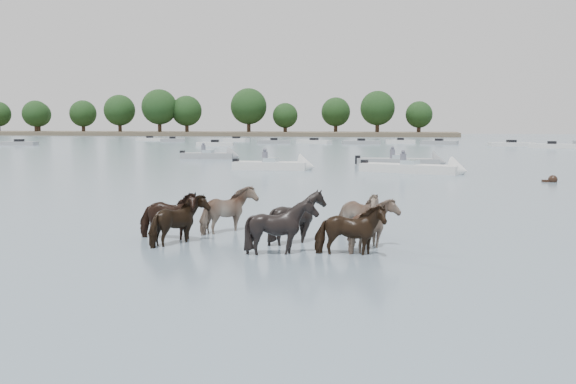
# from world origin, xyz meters

# --- Properties ---
(ground) EXTENTS (400.00, 400.00, 0.00)m
(ground) POSITION_xyz_m (0.00, 0.00, 0.00)
(ground) COLOR slate
(ground) RESTS_ON ground
(shoreline) EXTENTS (160.00, 30.00, 1.00)m
(shoreline) POSITION_xyz_m (-70.00, 150.00, 0.50)
(shoreline) COLOR #4C4233
(shoreline) RESTS_ON ground
(pony_herd) EXTENTS (6.28, 4.02, 1.39)m
(pony_herd) POSITION_xyz_m (0.51, 0.36, 0.50)
(pony_herd) COLOR black
(pony_herd) RESTS_ON ground
(swimming_pony) EXTENTS (0.72, 0.44, 0.44)m
(swimming_pony) POSITION_xyz_m (9.64, 18.70, 0.10)
(swimming_pony) COLOR black
(swimming_pony) RESTS_ON ground
(motorboat_a) EXTENTS (5.20, 1.63, 1.92)m
(motorboat_a) POSITION_xyz_m (-5.03, 24.10, 0.23)
(motorboat_a) COLOR silver
(motorboat_a) RESTS_ON ground
(motorboat_b) EXTENTS (6.42, 3.49, 1.92)m
(motorboat_b) POSITION_xyz_m (3.50, 23.23, 0.22)
(motorboat_b) COLOR silver
(motorboat_b) RESTS_ON ground
(motorboat_c) EXTENTS (6.20, 1.90, 1.92)m
(motorboat_c) POSITION_xyz_m (2.49, 30.09, 0.22)
(motorboat_c) COLOR gray
(motorboat_c) RESTS_ON ground
(motorboat_f) EXTENTS (5.05, 2.08, 1.92)m
(motorboat_f) POSITION_xyz_m (-13.35, 35.40, 0.23)
(motorboat_f) COLOR gray
(motorboat_f) RESTS_ON ground
(distant_flotilla) EXTENTS (108.35, 29.48, 0.93)m
(distant_flotilla) POSITION_xyz_m (0.47, 76.18, 0.26)
(distant_flotilla) COLOR gray
(distant_flotilla) RESTS_ON ground
(treeline) EXTENTS (146.32, 22.58, 12.55)m
(treeline) POSITION_xyz_m (-68.84, 148.30, 6.69)
(treeline) COLOR #382619
(treeline) RESTS_ON ground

